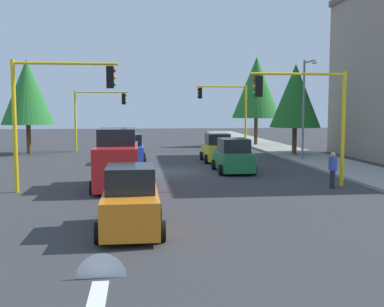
# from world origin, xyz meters

# --- Properties ---
(ground_plane) EXTENTS (120.00, 120.00, 0.00)m
(ground_plane) POSITION_xyz_m (0.00, 0.00, 0.00)
(ground_plane) COLOR #353538
(sidewalk_kerb) EXTENTS (80.00, 4.00, 0.15)m
(sidewalk_kerb) POSITION_xyz_m (-5.00, 10.50, 0.07)
(sidewalk_kerb) COLOR gray
(sidewalk_kerb) RESTS_ON ground
(lane_arrow_near) EXTENTS (2.40, 1.10, 1.10)m
(lane_arrow_near) POSITION_xyz_m (11.51, -3.00, 0.01)
(lane_arrow_near) COLOR silver
(lane_arrow_near) RESTS_ON ground
(lane_arrow_mid) EXTENTS (2.40, 1.10, 1.10)m
(lane_arrow_mid) POSITION_xyz_m (17.51, -3.00, 0.01)
(lane_arrow_mid) COLOR silver
(lane_arrow_mid) RESTS_ON ground
(traffic_signal_far_right) EXTENTS (0.36, 4.59, 5.25)m
(traffic_signal_far_right) POSITION_xyz_m (-14.00, -5.63, 3.74)
(traffic_signal_far_right) COLOR yellow
(traffic_signal_far_right) RESTS_ON ground
(traffic_signal_near_right) EXTENTS (0.36, 4.59, 5.80)m
(traffic_signal_near_right) POSITION_xyz_m (6.00, -5.72, 4.09)
(traffic_signal_near_right) COLOR yellow
(traffic_signal_near_right) RESTS_ON ground
(traffic_signal_near_left) EXTENTS (0.36, 4.59, 5.44)m
(traffic_signal_near_left) POSITION_xyz_m (6.00, 5.66, 3.86)
(traffic_signal_near_left) COLOR yellow
(traffic_signal_near_left) RESTS_ON ground
(traffic_signal_far_left) EXTENTS (0.36, 4.59, 5.78)m
(traffic_signal_far_left) POSITION_xyz_m (-14.00, 5.71, 4.09)
(traffic_signal_far_left) COLOR yellow
(traffic_signal_far_left) RESTS_ON ground
(street_lamp_curbside) EXTENTS (2.15, 0.28, 7.00)m
(street_lamp_curbside) POSITION_xyz_m (-3.61, 9.20, 4.35)
(street_lamp_curbside) COLOR slate
(street_lamp_curbside) RESTS_ON ground
(tree_roadside_mid) EXTENTS (3.91, 3.91, 7.13)m
(tree_roadside_mid) POSITION_xyz_m (-8.00, 10.00, 4.68)
(tree_roadside_mid) COLOR brown
(tree_roadside_mid) RESTS_ON ground
(tree_roadside_far) EXTENTS (4.78, 4.78, 8.76)m
(tree_roadside_far) POSITION_xyz_m (-18.00, 9.50, 5.76)
(tree_roadside_far) COLOR brown
(tree_roadside_far) RESTS_ON ground
(tree_opposite_side) EXTENTS (4.19, 4.19, 7.65)m
(tree_opposite_side) POSITION_xyz_m (-12.00, -11.00, 5.02)
(tree_opposite_side) COLOR brown
(tree_opposite_side) RESTS_ON ground
(delivery_van_red) EXTENTS (4.80, 2.22, 2.77)m
(delivery_van_red) POSITION_xyz_m (5.41, -3.14, 1.28)
(delivery_van_red) COLOR red
(delivery_van_red) RESTS_ON ground
(car_blue) EXTENTS (3.94, 1.92, 1.98)m
(car_blue) POSITION_xyz_m (-4.40, -2.61, 0.90)
(car_blue) COLOR blue
(car_blue) RESTS_ON ground
(car_yellow) EXTENTS (3.63, 2.05, 1.98)m
(car_yellow) POSITION_xyz_m (-4.79, 3.31, 0.90)
(car_yellow) COLOR yellow
(car_yellow) RESTS_ON ground
(car_green) EXTENTS (3.98, 2.09, 1.98)m
(car_green) POSITION_xyz_m (0.67, 3.32, 0.90)
(car_green) COLOR #1E7238
(car_green) RESTS_ON ground
(car_orange) EXTENTS (3.61, 1.94, 1.98)m
(car_orange) POSITION_xyz_m (13.20, -2.41, 0.89)
(car_orange) COLOR orange
(car_orange) RESTS_ON ground
(pedestrian_crossing) EXTENTS (0.40, 0.24, 1.70)m
(pedestrian_crossing) POSITION_xyz_m (6.60, 6.78, 0.91)
(pedestrian_crossing) COLOR #262638
(pedestrian_crossing) RESTS_ON ground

